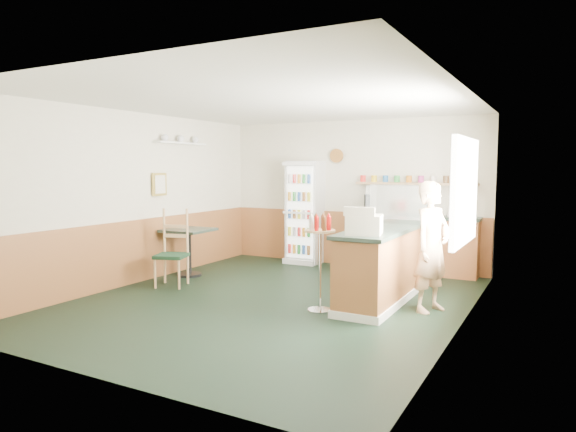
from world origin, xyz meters
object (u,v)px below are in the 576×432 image
Objects in this scene: cafe_chair at (175,246)px; condiment_stand at (320,248)px; cafe_table at (189,243)px; display_case at (401,204)px; shopkeeper at (432,247)px; drinks_fridge at (304,212)px; cash_register at (364,225)px.

condiment_stand is at bearing -25.29° from cafe_chair.
cafe_chair is at bearing -67.93° from cafe_table.
cafe_table is 0.69m from cafe_chair.
condiment_stand is 1.02× the size of cafe_chair.
shopkeeper is at bearing -56.00° from display_case.
cafe_chair is at bearing -109.21° from drinks_fridge.
display_case is 1.33m from shopkeeper.
condiment_stand reaches higher than cafe_table.
display_case reaches higher than cafe_table.
cash_register is 0.37× the size of cafe_chair.
cafe_chair is (-3.84, -0.40, -0.21)m from shopkeeper.
drinks_fridge is 2.55m from display_case.
shopkeeper is (2.92, -2.24, -0.15)m from drinks_fridge.
shopkeeper is (0.70, -1.04, -0.46)m from display_case.
drinks_fridge is at bearing 115.76° from cash_register.
cash_register reaches higher than cafe_chair.
cash_register is 3.19m from cafe_chair.
cafe_table is at bearing 162.43° from condiment_stand.
cafe_chair is at bearing 174.11° from condiment_stand.
cafe_chair is at bearing 164.42° from cash_register.
condiment_stand is 1.52× the size of cafe_table.
display_case is at bearing 77.27° from cash_register.
display_case is (2.22, -1.20, 0.31)m from drinks_fridge.
drinks_fridge reaches higher than condiment_stand.
cafe_chair reaches higher than cafe_table.
drinks_fridge is at bearing 59.57° from cafe_table.
cafe_chair is at bearing 117.92° from shopkeeper.
cash_register reaches higher than cafe_table.
display_case reaches higher than condiment_stand.
cafe_table is at bearing 92.67° from cafe_chair.
condiment_stand is at bearing -107.86° from display_case.
drinks_fridge is 4.48× the size of cash_register.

